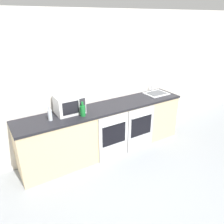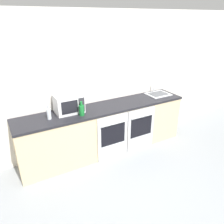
# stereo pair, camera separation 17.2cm
# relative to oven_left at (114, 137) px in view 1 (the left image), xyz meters

# --- Properties ---
(ground_plane) EXTENTS (16.00, 16.00, 0.00)m
(ground_plane) POSITION_rel_oven_left_xyz_m (0.02, -1.35, -0.45)
(ground_plane) COLOR gray
(wall_back) EXTENTS (10.00, 0.06, 2.60)m
(wall_back) POSITION_rel_oven_left_xyz_m (0.02, 0.66, 0.85)
(wall_back) COLOR silver
(wall_back) RESTS_ON ground_plane
(counter_back) EXTENTS (3.29, 0.64, 0.93)m
(counter_back) POSITION_rel_oven_left_xyz_m (0.02, 0.32, 0.02)
(counter_back) COLOR #D1B789
(counter_back) RESTS_ON ground_plane
(oven_left) EXTENTS (0.61, 0.06, 0.88)m
(oven_left) POSITION_rel_oven_left_xyz_m (0.00, 0.00, 0.00)
(oven_left) COLOR silver
(oven_left) RESTS_ON ground_plane
(oven_right) EXTENTS (0.61, 0.06, 0.88)m
(oven_right) POSITION_rel_oven_left_xyz_m (0.63, 0.00, 0.00)
(oven_right) COLOR #B7BABF
(oven_right) RESTS_ON ground_plane
(microwave) EXTENTS (0.47, 0.35, 0.32)m
(microwave) POSITION_rel_oven_left_xyz_m (-0.64, 0.41, 0.65)
(microwave) COLOR silver
(microwave) RESTS_ON counter_back
(bottle_clear) EXTENTS (0.07, 0.07, 0.25)m
(bottle_clear) POSITION_rel_oven_left_xyz_m (-1.02, 0.30, 0.58)
(bottle_clear) COLOR silver
(bottle_clear) RESTS_ON counter_back
(bottle_green) EXTENTS (0.09, 0.09, 0.25)m
(bottle_green) POSITION_rel_oven_left_xyz_m (-0.50, 0.18, 0.58)
(bottle_green) COLOR #19722D
(bottle_green) RESTS_ON counter_back
(sink) EXTENTS (0.47, 0.39, 0.25)m
(sink) POSITION_rel_oven_left_xyz_m (1.33, 0.38, 0.50)
(sink) COLOR silver
(sink) RESTS_ON counter_back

